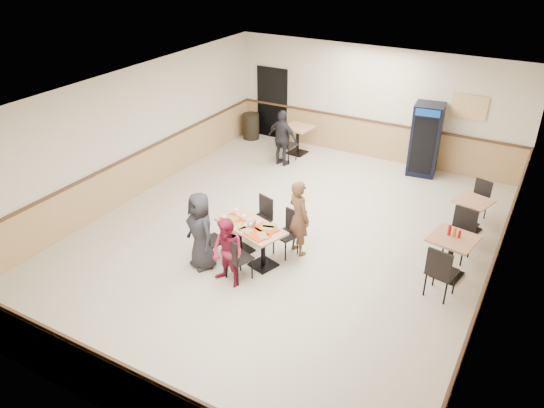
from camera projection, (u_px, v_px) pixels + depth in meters
The scene contains 20 objects.
ground at pixel (284, 239), 10.90m from camera, with size 10.00×10.00×0.00m, color beige.
room_shell at pixel (409, 185), 11.82m from camera, with size 10.00×10.00×10.00m.
main_table at pixel (251, 237), 10.06m from camera, with size 1.52×1.07×0.73m.
main_chairs at pixel (249, 237), 10.10m from camera, with size 1.65×1.90×0.93m.
diner_woman_left at pixel (201, 231), 9.72m from camera, with size 0.74×0.48×1.52m, color black.
diner_woman_right at pixel (228, 253), 9.26m from camera, with size 0.64×0.50×1.31m, color maroon.
diner_man_opposite at pixel (299, 218), 10.14m from camera, with size 0.56×0.37×1.54m, color brown.
lone_diner at pixel (282, 138), 13.89m from camera, with size 0.88×0.37×1.50m, color black.
tabletop_clutter at pixel (250, 226), 9.89m from camera, with size 1.24×0.76×0.12m.
side_table_near at pixel (451, 251), 9.53m from camera, with size 0.89×0.89×0.82m.
side_table_near_chair_south at pixel (442, 270), 9.04m from camera, with size 0.48×0.48×1.04m, color black, non-canonical shape.
side_table_near_chair_north at pixel (459, 235), 10.05m from camera, with size 0.48×0.48×1.04m, color black, non-canonical shape.
side_table_far at pixel (472, 211), 11.00m from camera, with size 0.82×0.82×0.71m.
side_table_far_chair_south at pixel (466, 224), 10.57m from camera, with size 0.42×0.42×0.90m, color black, non-canonical shape.
side_table_far_chair_north at pixel (477, 201), 11.44m from camera, with size 0.42×0.42×0.90m, color black, non-canonical shape.
condiment_caddy at pixel (453, 232), 9.41m from camera, with size 0.23×0.06×0.20m.
back_table at pixel (298, 136), 14.68m from camera, with size 0.81×0.81×0.79m.
back_table_chair_lone at pixel (287, 144), 14.21m from camera, with size 0.46×0.46×1.00m, color black, non-canonical shape.
pepsi_cooler at pixel (425, 140), 13.32m from camera, with size 0.78×0.78×1.84m.
trash_bin at pixel (251, 126), 15.77m from camera, with size 0.48×0.48×0.76m, color black.
Camera 1 is at (4.33, -8.20, 5.79)m, focal length 35.00 mm.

